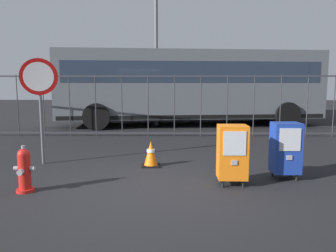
{
  "coord_description": "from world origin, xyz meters",
  "views": [
    {
      "loc": [
        0.41,
        -4.97,
        1.7
      ],
      "look_at": [
        0.3,
        1.2,
        0.9
      ],
      "focal_mm": 34.77,
      "sensor_mm": 36.0,
      "label": 1
    }
  ],
  "objects_px": {
    "street_light_near_left": "(156,17)",
    "newspaper_box_primary": "(232,152)",
    "bus_near": "(190,84)",
    "stop_sign": "(40,89)",
    "newspaper_box_secondary": "(286,148)",
    "traffic_cone": "(151,154)",
    "fire_hydrant": "(24,170)",
    "bus_far": "(192,84)"
  },
  "relations": [
    {
      "from": "newspaper_box_secondary",
      "to": "bus_near",
      "type": "xyz_separation_m",
      "value": [
        -1.36,
        7.81,
        1.14
      ]
    },
    {
      "from": "stop_sign",
      "to": "traffic_cone",
      "type": "height_order",
      "value": "stop_sign"
    },
    {
      "from": "bus_near",
      "to": "street_light_near_left",
      "type": "bearing_deg",
      "value": 178.95
    },
    {
      "from": "newspaper_box_primary",
      "to": "fire_hydrant",
      "type": "bearing_deg",
      "value": -172.88
    },
    {
      "from": "fire_hydrant",
      "to": "bus_far",
      "type": "xyz_separation_m",
      "value": [
        3.3,
        12.17,
        1.36
      ]
    },
    {
      "from": "stop_sign",
      "to": "traffic_cone",
      "type": "xyz_separation_m",
      "value": [
        2.33,
        -0.16,
        -1.34
      ]
    },
    {
      "from": "stop_sign",
      "to": "newspaper_box_secondary",
      "type": "bearing_deg",
      "value": -11.97
    },
    {
      "from": "stop_sign",
      "to": "street_light_near_left",
      "type": "distance_m",
      "value": 7.5
    },
    {
      "from": "newspaper_box_secondary",
      "to": "bus_far",
      "type": "height_order",
      "value": "bus_far"
    },
    {
      "from": "bus_far",
      "to": "street_light_near_left",
      "type": "height_order",
      "value": "street_light_near_left"
    },
    {
      "from": "traffic_cone",
      "to": "bus_far",
      "type": "distance_m",
      "value": 10.71
    },
    {
      "from": "newspaper_box_primary",
      "to": "newspaper_box_secondary",
      "type": "distance_m",
      "value": 1.09
    },
    {
      "from": "street_light_near_left",
      "to": "newspaper_box_secondary",
      "type": "bearing_deg",
      "value": -70.48
    },
    {
      "from": "newspaper_box_secondary",
      "to": "traffic_cone",
      "type": "distance_m",
      "value": 2.64
    },
    {
      "from": "newspaper_box_secondary",
      "to": "newspaper_box_primary",
      "type": "bearing_deg",
      "value": -159.49
    },
    {
      "from": "street_light_near_left",
      "to": "newspaper_box_primary",
      "type": "bearing_deg",
      "value": -78.07
    },
    {
      "from": "stop_sign",
      "to": "fire_hydrant",
      "type": "bearing_deg",
      "value": -76.2
    },
    {
      "from": "newspaper_box_primary",
      "to": "bus_near",
      "type": "distance_m",
      "value": 8.28
    },
    {
      "from": "newspaper_box_primary",
      "to": "street_light_near_left",
      "type": "relative_size",
      "value": 0.14
    },
    {
      "from": "bus_far",
      "to": "bus_near",
      "type": "bearing_deg",
      "value": -98.82
    },
    {
      "from": "newspaper_box_secondary",
      "to": "bus_far",
      "type": "xyz_separation_m",
      "value": [
        -1.06,
        11.38,
        1.14
      ]
    },
    {
      "from": "bus_near",
      "to": "newspaper_box_secondary",
      "type": "bearing_deg",
      "value": -86.74
    },
    {
      "from": "traffic_cone",
      "to": "bus_near",
      "type": "relative_size",
      "value": 0.05
    },
    {
      "from": "newspaper_box_primary",
      "to": "street_light_near_left",
      "type": "xyz_separation_m",
      "value": [
        -1.7,
        8.06,
        3.77
      ]
    },
    {
      "from": "bus_near",
      "to": "stop_sign",
      "type": "bearing_deg",
      "value": -123.47
    },
    {
      "from": "newspaper_box_primary",
      "to": "bus_near",
      "type": "xyz_separation_m",
      "value": [
        -0.34,
        8.19,
        1.14
      ]
    },
    {
      "from": "stop_sign",
      "to": "bus_near",
      "type": "bearing_deg",
      "value": 63.11
    },
    {
      "from": "newspaper_box_secondary",
      "to": "stop_sign",
      "type": "bearing_deg",
      "value": 168.03
    },
    {
      "from": "newspaper_box_primary",
      "to": "bus_far",
      "type": "height_order",
      "value": "bus_far"
    },
    {
      "from": "bus_far",
      "to": "stop_sign",
      "type": "bearing_deg",
      "value": -113.92
    },
    {
      "from": "street_light_near_left",
      "to": "bus_near",
      "type": "bearing_deg",
      "value": 5.53
    },
    {
      "from": "newspaper_box_primary",
      "to": "stop_sign",
      "type": "bearing_deg",
      "value": 159.7
    },
    {
      "from": "fire_hydrant",
      "to": "traffic_cone",
      "type": "xyz_separation_m",
      "value": [
        1.88,
        1.66,
        -0.09
      ]
    },
    {
      "from": "fire_hydrant",
      "to": "bus_near",
      "type": "bearing_deg",
      "value": 70.79
    },
    {
      "from": "newspaper_box_primary",
      "to": "stop_sign",
      "type": "distance_m",
      "value": 4.16
    },
    {
      "from": "fire_hydrant",
      "to": "traffic_cone",
      "type": "distance_m",
      "value": 2.51
    },
    {
      "from": "bus_far",
      "to": "street_light_near_left",
      "type": "bearing_deg",
      "value": -118.29
    },
    {
      "from": "newspaper_box_primary",
      "to": "bus_far",
      "type": "xyz_separation_m",
      "value": [
        -0.04,
        11.76,
        1.14
      ]
    },
    {
      "from": "newspaper_box_primary",
      "to": "traffic_cone",
      "type": "height_order",
      "value": "newspaper_box_primary"
    },
    {
      "from": "bus_near",
      "to": "bus_far",
      "type": "relative_size",
      "value": 1.01
    },
    {
      "from": "newspaper_box_primary",
      "to": "bus_near",
      "type": "bearing_deg",
      "value": 92.35
    },
    {
      "from": "bus_far",
      "to": "newspaper_box_secondary",
      "type": "bearing_deg",
      "value": -88.73
    }
  ]
}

